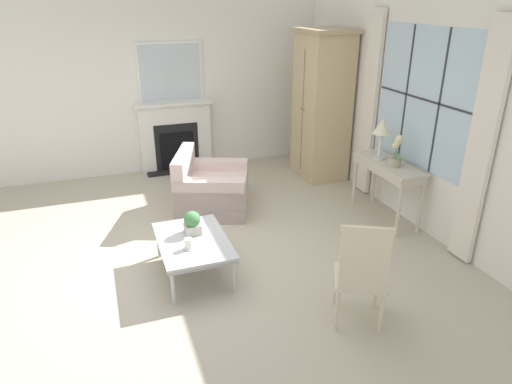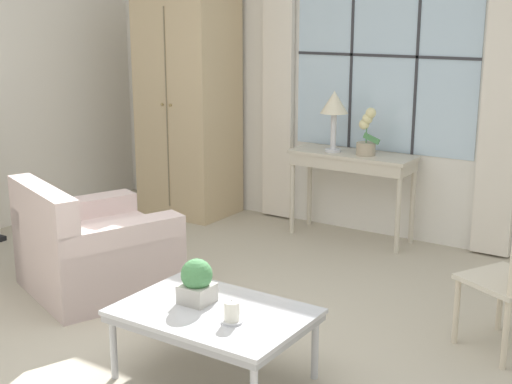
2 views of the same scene
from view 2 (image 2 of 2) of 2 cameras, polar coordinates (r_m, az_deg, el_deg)
name	(u,v)px [view 2 (image 2 of 2)]	position (r m, az deg, el deg)	size (l,w,h in m)	color
ground_plane	(162,365)	(4.26, -7.52, -13.54)	(14.00, 14.00, 0.00)	#B2A893
wall_back_windowed	(384,79)	(6.39, 10.22, 8.86)	(7.20, 0.14, 2.80)	silver
armoire	(188,97)	(7.04, -5.45, 7.54)	(0.93, 0.70, 2.31)	tan
console_table	(352,164)	(6.30, 7.71, 2.25)	(1.10, 0.40, 0.78)	beige
table_lamp	(334,106)	(6.24, 6.28, 6.87)	(0.24, 0.24, 0.53)	silver
potted_orchid	(367,136)	(6.17, 8.84, 4.46)	(0.21, 0.16, 0.41)	tan
armchair_upholstered	(94,253)	(5.30, -12.84, -4.75)	(1.23, 1.21, 0.82)	beige
coffee_table	(214,317)	(3.94, -3.40, -9.94)	(1.03, 0.71, 0.41)	#BCBCC1
potted_plant_small	(197,281)	(3.97, -4.76, -7.12)	(0.18, 0.18, 0.25)	#BCB7AD
pillar_candle	(232,313)	(3.75, -1.94, -9.64)	(0.11, 0.11, 0.13)	silver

